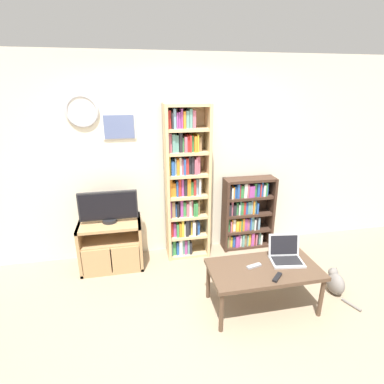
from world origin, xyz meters
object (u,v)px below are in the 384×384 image
at_px(bookshelf_short, 246,214).
at_px(remote_near_laptop, 254,266).
at_px(remote_far_from_laptop, 277,277).
at_px(television, 108,207).
at_px(cat, 335,282).
at_px(bookshelf_tall, 185,185).
at_px(tv_stand, 111,244).
at_px(coffee_table, 264,272).
at_px(laptop, 285,254).

xyz_separation_m(bookshelf_short, remote_near_laptop, (-0.37, -1.21, -0.03)).
bearing_deg(remote_far_from_laptop, television, 7.34).
xyz_separation_m(television, remote_far_from_laptop, (1.61, -1.29, -0.34)).
bearing_deg(cat, bookshelf_tall, 143.14).
xyz_separation_m(bookshelf_tall, remote_far_from_laptop, (0.64, -1.40, -0.52)).
bearing_deg(tv_stand, bookshelf_tall, 7.25).
relative_size(television, remote_near_laptop, 4.24).
bearing_deg(television, bookshelf_tall, 6.61).
relative_size(coffee_table, laptop, 3.07).
distance_m(bookshelf_short, coffee_table, 1.28).
height_order(laptop, remote_far_from_laptop, laptop).
bearing_deg(remote_far_from_laptop, bookshelf_short, -53.11).
height_order(coffee_table, remote_near_laptop, remote_near_laptop).
bearing_deg(bookshelf_short, coffee_table, -102.49).
bearing_deg(coffee_table, laptop, 18.98).
bearing_deg(cat, remote_near_laptop, -178.26).
bearing_deg(remote_far_from_laptop, tv_stand, 7.75).
distance_m(bookshelf_short, remote_far_from_laptop, 1.45).
relative_size(remote_near_laptop, remote_far_from_laptop, 1.14).
xyz_separation_m(bookshelf_tall, bookshelf_short, (0.87, 0.03, -0.50)).
distance_m(bookshelf_short, laptop, 1.15).
height_order(bookshelf_short, coffee_table, bookshelf_short).
bearing_deg(laptop, tv_stand, 160.18).
bearing_deg(bookshelf_short, remote_far_from_laptop, -99.07).
bearing_deg(cat, bookshelf_short, 118.71).
bearing_deg(remote_near_laptop, television, 40.01).
distance_m(tv_stand, laptop, 2.11).
height_order(laptop, cat, laptop).
height_order(television, coffee_table, television).
height_order(remote_near_laptop, cat, remote_near_laptop).
height_order(television, bookshelf_short, bookshelf_short).
distance_m(bookshelf_short, remote_near_laptop, 1.27).
relative_size(bookshelf_short, remote_near_laptop, 6.22).
bearing_deg(remote_near_laptop, remote_far_from_laptop, -160.68).
xyz_separation_m(remote_far_from_laptop, cat, (0.86, 0.23, -0.35)).
distance_m(coffee_table, remote_near_laptop, 0.12).
bearing_deg(coffee_table, bookshelf_short, 77.51).
relative_size(coffee_table, remote_far_from_laptop, 7.71).
relative_size(bookshelf_tall, coffee_table, 1.80).
bearing_deg(television, laptop, -28.64).
relative_size(television, coffee_table, 0.63).
height_order(bookshelf_tall, laptop, bookshelf_tall).
bearing_deg(laptop, remote_far_from_laptop, -120.63).
distance_m(television, coffee_table, 1.95).
distance_m(bookshelf_tall, cat, 2.09).
distance_m(bookshelf_tall, coffee_table, 1.47).
height_order(bookshelf_tall, remote_far_from_laptop, bookshelf_tall).
bearing_deg(bookshelf_tall, television, -173.39).
bearing_deg(cat, coffee_table, -176.05).
bearing_deg(bookshelf_short, bookshelf_tall, -178.00).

